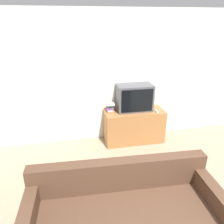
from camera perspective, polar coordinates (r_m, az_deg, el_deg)
The scene contains 6 objects.
wall_back at distance 4.47m, azimuth 2.60°, elevation 8.90°, with size 9.00×0.06×2.60m.
tv_stand at distance 4.59m, azimuth 5.74°, elevation -3.64°, with size 1.21×0.50×0.68m.
television at distance 4.40m, azimuth 5.88°, elevation 3.73°, with size 0.71×0.39×0.53m.
couch at distance 2.79m, azimuth 3.27°, elevation -26.10°, with size 2.22×1.05×0.84m.
book_stack at distance 4.37m, azimuth -0.50°, elevation 1.19°, with size 0.17×0.20×0.17m.
remote_on_stand at distance 4.47m, azimuth 11.59°, elevation 0.19°, with size 0.05×0.15×0.02m.
Camera 1 is at (-1.05, -1.17, 2.40)m, focal length 35.00 mm.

